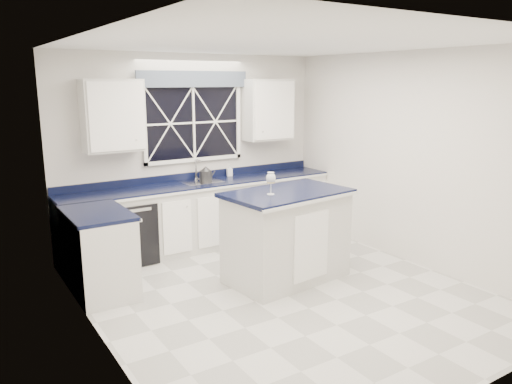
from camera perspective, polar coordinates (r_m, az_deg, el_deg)
ground at (r=5.70m, az=3.22°, el=-11.52°), size 4.50×4.50×0.00m
back_wall at (r=7.21m, az=-7.21°, el=4.72°), size 4.00×0.10×2.70m
base_cabinets at (r=6.85m, az=-7.82°, el=-3.43°), size 3.99×1.60×0.90m
countertop at (r=7.02m, az=-6.06°, el=0.96°), size 3.98×0.64×0.04m
dishwasher at (r=6.74m, az=-14.36°, el=-4.34°), size 0.60×0.58×0.82m
window at (r=7.12m, az=-7.15°, el=8.50°), size 1.65×0.09×1.26m
upper_cabinets at (r=7.00m, az=-6.73°, el=9.02°), size 3.10×0.34×0.90m
faucet at (r=7.16m, az=-6.79°, el=2.63°), size 0.05×0.20×0.30m
island at (r=5.93m, az=3.50°, el=-4.96°), size 1.53×1.02×1.08m
rug at (r=6.95m, az=2.13°, el=-6.89°), size 1.14×0.75×0.02m
kettle at (r=7.09m, az=-5.78°, el=2.05°), size 0.29×0.22×0.21m
wine_glass at (r=5.57m, az=1.71°, el=1.47°), size 0.11×0.11×0.25m
soap_bottle at (r=7.43m, az=-3.05°, el=2.49°), size 0.09×0.09×0.17m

